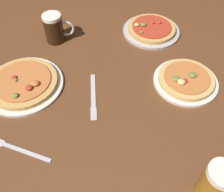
% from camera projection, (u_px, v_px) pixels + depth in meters
% --- Properties ---
extents(ground_plane, '(2.40, 2.40, 0.03)m').
position_uv_depth(ground_plane, '(112.00, 102.00, 1.04)').
color(ground_plane, brown).
extents(pizza_plate_near, '(0.27, 0.27, 0.05)m').
position_uv_depth(pizza_plate_near, '(186.00, 80.00, 1.07)').
color(pizza_plate_near, silver).
rests_on(pizza_plate_near, ground_plane).
extents(pizza_plate_far, '(0.33, 0.33, 0.05)m').
position_uv_depth(pizza_plate_far, '(23.00, 83.00, 1.06)').
color(pizza_plate_far, silver).
rests_on(pizza_plate_far, ground_plane).
extents(pizza_plate_side, '(0.29, 0.29, 0.05)m').
position_uv_depth(pizza_plate_side, '(151.00, 29.00, 1.29)').
color(pizza_plate_side, '#B2B2B7').
rests_on(pizza_plate_side, ground_plane).
extents(beer_mug_dark, '(0.14, 0.09, 0.14)m').
position_uv_depth(beer_mug_dark, '(55.00, 28.00, 1.21)').
color(beer_mug_dark, black).
rests_on(beer_mug_dark, ground_plane).
extents(beer_mug_amber, '(0.10, 0.14, 0.16)m').
position_uv_depth(beer_mug_amber, '(216.00, 185.00, 0.72)').
color(beer_mug_amber, '#9E6619').
rests_on(beer_mug_amber, ground_plane).
extents(fork_left, '(0.17, 0.18, 0.01)m').
position_uv_depth(fork_left, '(19.00, 150.00, 0.88)').
color(fork_left, silver).
rests_on(fork_left, ground_plane).
extents(knife_right, '(0.11, 0.23, 0.01)m').
position_uv_depth(knife_right, '(93.00, 96.00, 1.03)').
color(knife_right, silver).
rests_on(knife_right, ground_plane).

